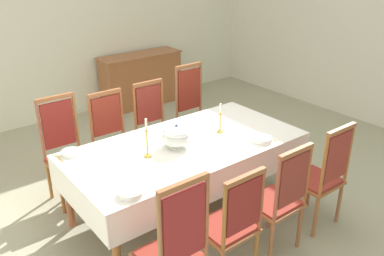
{
  "coord_description": "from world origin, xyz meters",
  "views": [
    {
      "loc": [
        -2.17,
        -2.99,
        2.55
      ],
      "look_at": [
        0.05,
        -0.14,
        0.95
      ],
      "focal_mm": 38.12,
      "sensor_mm": 36.0,
      "label": 1
    }
  ],
  "objects_px": {
    "spoon_primary": "(57,156)",
    "spoon_secondary": "(270,137)",
    "chair_north_d": "(194,112)",
    "dining_table": "(186,150)",
    "chair_south_c": "(279,198)",
    "bowl_near_left": "(71,152)",
    "soup_tureen": "(177,136)",
    "bowl_far_left": "(131,192)",
    "sideboard": "(141,80)",
    "chair_south_a": "(174,248)",
    "bowl_near_right": "(263,139)",
    "chair_north_b": "(113,138)",
    "chair_south_b": "(231,223)",
    "candlestick_west": "(147,141)",
    "chair_north_a": "(66,150)",
    "chair_north_c": "(155,126)",
    "chair_south_d": "(322,175)",
    "candlestick_east": "(220,121)"
  },
  "relations": [
    {
      "from": "chair_south_c",
      "to": "chair_north_a",
      "type": "bearing_deg",
      "value": 119.72
    },
    {
      "from": "chair_north_a",
      "to": "chair_north_c",
      "type": "bearing_deg",
      "value": 179.81
    },
    {
      "from": "bowl_near_left",
      "to": "spoon_secondary",
      "type": "distance_m",
      "value": 1.96
    },
    {
      "from": "spoon_primary",
      "to": "spoon_secondary",
      "type": "bearing_deg",
      "value": -27.9
    },
    {
      "from": "chair_north_c",
      "to": "spoon_primary",
      "type": "distance_m",
      "value": 1.48
    },
    {
      "from": "chair_north_b",
      "to": "sideboard",
      "type": "height_order",
      "value": "chair_north_b"
    },
    {
      "from": "dining_table",
      "to": "bowl_near_left",
      "type": "xyz_separation_m",
      "value": [
        -0.99,
        0.48,
        0.1
      ]
    },
    {
      "from": "chair_north_b",
      "to": "candlestick_west",
      "type": "xyz_separation_m",
      "value": [
        -0.15,
        -0.99,
        0.38
      ]
    },
    {
      "from": "chair_south_a",
      "to": "chair_north_c",
      "type": "xyz_separation_m",
      "value": [
        1.13,
        1.98,
        -0.04
      ]
    },
    {
      "from": "chair_north_a",
      "to": "bowl_near_left",
      "type": "xyz_separation_m",
      "value": [
        -0.13,
        -0.51,
        0.23
      ]
    },
    {
      "from": "chair_south_a",
      "to": "bowl_near_right",
      "type": "relative_size",
      "value": 6.34
    },
    {
      "from": "bowl_near_left",
      "to": "spoon_primary",
      "type": "distance_m",
      "value": 0.13
    },
    {
      "from": "chair_south_c",
      "to": "chair_south_b",
      "type": "bearing_deg",
      "value": 179.79
    },
    {
      "from": "spoon_secondary",
      "to": "spoon_primary",
      "type": "bearing_deg",
      "value": 165.51
    },
    {
      "from": "chair_south_b",
      "to": "candlestick_west",
      "type": "height_order",
      "value": "candlestick_west"
    },
    {
      "from": "chair_south_d",
      "to": "bowl_far_left",
      "type": "relative_size",
      "value": 5.51
    },
    {
      "from": "bowl_far_left",
      "to": "sideboard",
      "type": "distance_m",
      "value": 4.15
    },
    {
      "from": "soup_tureen",
      "to": "spoon_primary",
      "type": "distance_m",
      "value": 1.12
    },
    {
      "from": "chair_south_a",
      "to": "bowl_far_left",
      "type": "xyz_separation_m",
      "value": [
        -0.04,
        0.52,
        0.21
      ]
    },
    {
      "from": "chair_north_b",
      "to": "spoon_secondary",
      "type": "xyz_separation_m",
      "value": [
        1.06,
        -1.4,
        0.23
      ]
    },
    {
      "from": "dining_table",
      "to": "chair_south_c",
      "type": "xyz_separation_m",
      "value": [
        0.27,
        -0.99,
        -0.15
      ]
    },
    {
      "from": "candlestick_west",
      "to": "spoon_secondary",
      "type": "height_order",
      "value": "candlestick_west"
    },
    {
      "from": "chair_south_c",
      "to": "candlestick_west",
      "type": "relative_size",
      "value": 2.86
    },
    {
      "from": "spoon_secondary",
      "to": "sideboard",
      "type": "xyz_separation_m",
      "value": [
        0.56,
        3.44,
        -0.33
      ]
    },
    {
      "from": "soup_tureen",
      "to": "sideboard",
      "type": "xyz_separation_m",
      "value": [
        1.42,
        3.03,
        -0.44
      ]
    },
    {
      "from": "dining_table",
      "to": "chair_north_d",
      "type": "distance_m",
      "value": 1.34
    },
    {
      "from": "bowl_far_left",
      "to": "spoon_primary",
      "type": "bearing_deg",
      "value": 102.58
    },
    {
      "from": "chair_north_a",
      "to": "bowl_near_right",
      "type": "height_order",
      "value": "chair_north_a"
    },
    {
      "from": "chair_south_c",
      "to": "bowl_far_left",
      "type": "xyz_separation_m",
      "value": [
        -1.16,
        0.52,
        0.26
      ]
    },
    {
      "from": "chair_north_b",
      "to": "spoon_primary",
      "type": "relative_size",
      "value": 6.12
    },
    {
      "from": "chair_south_c",
      "to": "spoon_secondary",
      "type": "distance_m",
      "value": 0.79
    },
    {
      "from": "chair_south_b",
      "to": "chair_north_c",
      "type": "distance_m",
      "value": 2.05
    },
    {
      "from": "bowl_near_right",
      "to": "spoon_secondary",
      "type": "distance_m",
      "value": 0.13
    },
    {
      "from": "chair_south_d",
      "to": "bowl_far_left",
      "type": "bearing_deg",
      "value": 163.76
    },
    {
      "from": "spoon_secondary",
      "to": "sideboard",
      "type": "height_order",
      "value": "sideboard"
    },
    {
      "from": "spoon_secondary",
      "to": "chair_north_d",
      "type": "bearing_deg",
      "value": 96.32
    },
    {
      "from": "chair_south_b",
      "to": "sideboard",
      "type": "distance_m",
      "value": 4.33
    },
    {
      "from": "chair_north_d",
      "to": "bowl_near_left",
      "type": "xyz_separation_m",
      "value": [
        -1.87,
        -0.52,
        0.21
      ]
    },
    {
      "from": "bowl_near_left",
      "to": "soup_tureen",
      "type": "bearing_deg",
      "value": -28.57
    },
    {
      "from": "chair_north_b",
      "to": "bowl_far_left",
      "type": "relative_size",
      "value": 5.45
    },
    {
      "from": "bowl_far_left",
      "to": "dining_table",
      "type": "bearing_deg",
      "value": 27.71
    },
    {
      "from": "chair_north_a",
      "to": "bowl_near_left",
      "type": "distance_m",
      "value": 0.58
    },
    {
      "from": "candlestick_east",
      "to": "bowl_far_left",
      "type": "bearing_deg",
      "value": -160.69
    },
    {
      "from": "chair_north_b",
      "to": "chair_south_a",
      "type": "bearing_deg",
      "value": 74.24
    },
    {
      "from": "bowl_near_right",
      "to": "bowl_far_left",
      "type": "xyz_separation_m",
      "value": [
        -1.52,
        -0.03,
        -0.0
      ]
    },
    {
      "from": "chair_south_c",
      "to": "soup_tureen",
      "type": "distance_m",
      "value": 1.11
    },
    {
      "from": "dining_table",
      "to": "spoon_secondary",
      "type": "height_order",
      "value": "spoon_secondary"
    },
    {
      "from": "bowl_far_left",
      "to": "chair_south_a",
      "type": "bearing_deg",
      "value": -86.18
    },
    {
      "from": "chair_north_d",
      "to": "bowl_far_left",
      "type": "xyz_separation_m",
      "value": [
        -1.78,
        -1.46,
        0.21
      ]
    },
    {
      "from": "bowl_far_left",
      "to": "chair_north_a",
      "type": "bearing_deg",
      "value": 88.62
    }
  ]
}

